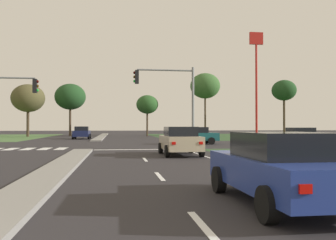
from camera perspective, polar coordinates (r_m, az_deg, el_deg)
ground_plane at (r=32.67m, az=-11.78°, el=-3.79°), size 200.00×200.00×0.00m
grass_verge_far_right at (r=61.70m, az=14.22°, el=-2.42°), size 35.00×35.00×0.01m
median_island_near at (r=13.81m, az=-16.88°, el=-7.40°), size 1.20×22.00×0.14m
median_island_far at (r=57.62m, az=-10.18°, el=-2.48°), size 1.20×36.00×0.14m
lane_dash_near at (r=6.24m, az=5.48°, el=-16.05°), size 0.14×2.00×0.01m
lane_dash_second at (r=12.06m, az=-1.31°, el=-8.70°), size 0.14×2.00×0.01m
lane_dash_third at (r=17.99m, az=-3.58°, el=-6.13°), size 0.14×2.00×0.01m
edge_line_right at (r=15.40m, az=10.04°, el=-6.99°), size 0.14×24.00×0.01m
stop_bar_near at (r=25.67m, az=-4.27°, el=-4.57°), size 6.40×0.50×0.01m
crosswalk_bar_second at (r=28.37m, az=-23.14°, el=-4.15°), size 0.70×2.80×0.01m
crosswalk_bar_third at (r=28.10m, az=-20.86°, el=-4.20°), size 0.70×2.80×0.01m
crosswalk_bar_fourth at (r=27.87m, az=-18.55°, el=-4.24°), size 0.70×2.80×0.01m
crosswalk_bar_fifth at (r=27.68m, az=-16.20°, el=-4.28°), size 0.70×2.80×0.01m
car_grey_near at (r=35.37m, az=20.00°, el=-2.29°), size 4.62×2.07×1.49m
car_beige_second at (r=20.70m, az=1.86°, el=-3.21°), size 2.06×4.44×1.60m
car_blue_fourth at (r=8.11m, az=17.13°, el=-7.00°), size 2.06×4.62×1.50m
car_navy_fifth at (r=47.81m, az=-13.19°, el=-1.91°), size 2.10×4.22×1.58m
car_teal_sixth at (r=33.32m, az=4.18°, el=-2.39°), size 4.21×2.01×1.54m
traffic_signal_near_right at (r=26.37m, az=0.62°, el=4.24°), size 4.39×0.32×5.87m
fastfood_pole_sign at (r=50.15m, az=13.50°, el=8.65°), size 1.80×0.40×13.93m
treeline_third at (r=60.92m, az=-20.85°, el=3.15°), size 5.06×5.06×8.10m
treeline_fourth at (r=62.07m, az=-14.89°, el=3.48°), size 4.97×4.97×8.52m
treeline_fifth at (r=59.26m, az=-3.23°, el=2.39°), size 3.51×3.51×6.60m
treeline_sixth at (r=60.91m, az=5.77°, el=5.25°), size 4.88×4.88×10.30m
treeline_seventh at (r=64.12m, az=17.52°, el=4.35°), size 4.02×4.02×9.27m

